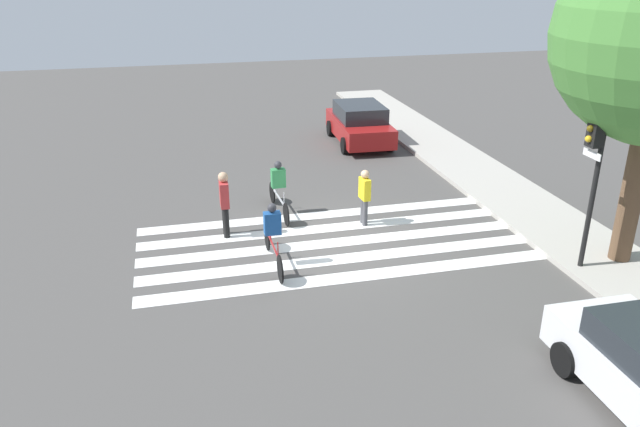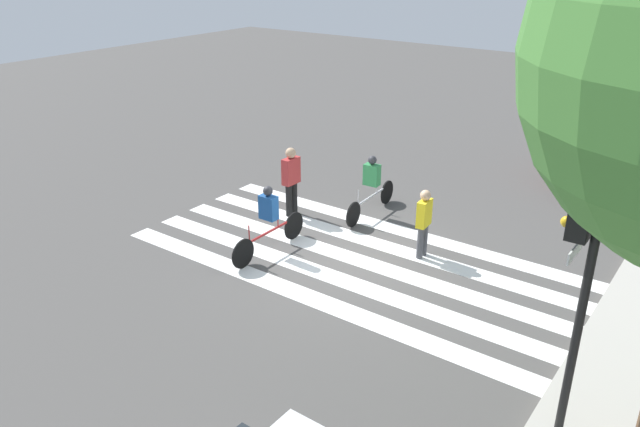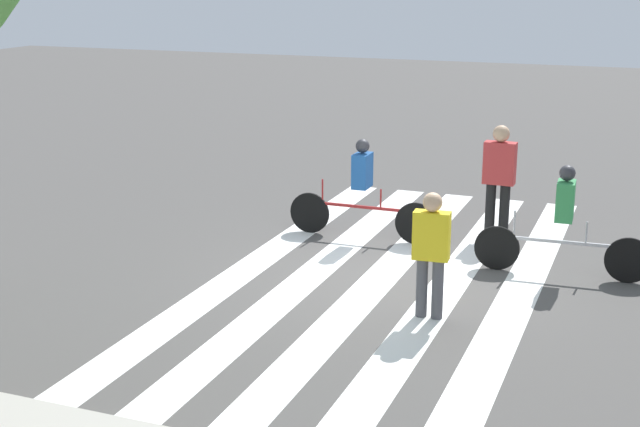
{
  "view_description": "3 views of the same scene",
  "coord_description": "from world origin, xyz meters",
  "px_view_note": "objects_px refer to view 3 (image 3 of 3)",
  "views": [
    {
      "loc": [
        14.35,
        -3.81,
        7.07
      ],
      "look_at": [
        1.18,
        -0.59,
        1.39
      ],
      "focal_mm": 35.0,
      "sensor_mm": 36.0,
      "label": 1
    },
    {
      "loc": [
        10.48,
        6.73,
        6.52
      ],
      "look_at": [
        1.17,
        -0.05,
        1.5
      ],
      "focal_mm": 35.0,
      "sensor_mm": 36.0,
      "label": 2
    },
    {
      "loc": [
        -3.47,
        11.36,
        4.2
      ],
      "look_at": [
        0.72,
        0.52,
        0.99
      ],
      "focal_mm": 50.0,
      "sensor_mm": 36.0,
      "label": 3
    }
  ],
  "objects_px": {
    "pedestrian_adult_tall_backpack": "(431,248)",
    "cyclist_far_lane": "(564,217)",
    "pedestrian_child_with_backpack": "(499,174)",
    "cyclist_mid_street": "(362,186)"
  },
  "relations": [
    {
      "from": "cyclist_mid_street",
      "to": "pedestrian_child_with_backpack",
      "type": "bearing_deg",
      "value": -155.13
    },
    {
      "from": "pedestrian_adult_tall_backpack",
      "to": "pedestrian_child_with_backpack",
      "type": "bearing_deg",
      "value": 83.65
    },
    {
      "from": "pedestrian_adult_tall_backpack",
      "to": "cyclist_mid_street",
      "type": "relative_size",
      "value": 0.65
    },
    {
      "from": "pedestrian_child_with_backpack",
      "to": "cyclist_far_lane",
      "type": "xyz_separation_m",
      "value": [
        -1.21,
        1.66,
        -0.16
      ]
    },
    {
      "from": "pedestrian_adult_tall_backpack",
      "to": "cyclist_far_lane",
      "type": "xyz_separation_m",
      "value": [
        -1.34,
        -2.18,
        -0.04
      ]
    },
    {
      "from": "cyclist_mid_street",
      "to": "cyclist_far_lane",
      "type": "height_order",
      "value": "cyclist_mid_street"
    },
    {
      "from": "pedestrian_adult_tall_backpack",
      "to": "cyclist_far_lane",
      "type": "height_order",
      "value": "same"
    },
    {
      "from": "pedestrian_child_with_backpack",
      "to": "pedestrian_adult_tall_backpack",
      "type": "xyz_separation_m",
      "value": [
        0.13,
        3.84,
        -0.12
      ]
    },
    {
      "from": "cyclist_mid_street",
      "to": "cyclist_far_lane",
      "type": "bearing_deg",
      "value": 166.93
    },
    {
      "from": "pedestrian_child_with_backpack",
      "to": "cyclist_far_lane",
      "type": "relative_size",
      "value": 0.74
    }
  ]
}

